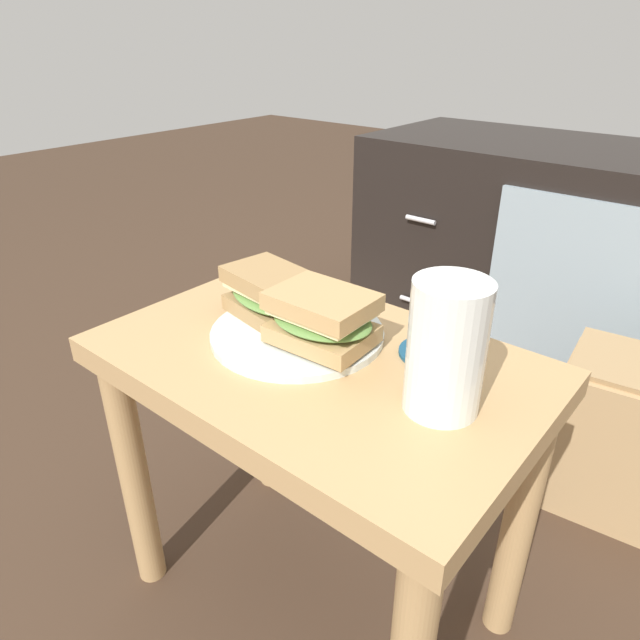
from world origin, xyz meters
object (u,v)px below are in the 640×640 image
sandwich_back (323,318)px  beer_glass (444,353)px  sandwich_front (273,295)px  coaster (433,353)px  plate (297,333)px  tv_cabinet (554,263)px  paper_bag (623,439)px

sandwich_back → beer_glass: size_ratio=0.94×
sandwich_front → beer_glass: (0.28, -0.03, 0.03)m
sandwich_front → coaster: bearing=17.1°
plate → beer_glass: bearing=-5.8°
tv_cabinet → coaster: (0.12, -0.86, 0.17)m
tv_cabinet → sandwich_front: size_ratio=6.07×
plate → coaster: 0.18m
tv_cabinet → beer_glass: (0.18, -0.95, 0.24)m
beer_glass → coaster: 0.13m
sandwich_front → beer_glass: size_ratio=1.07×
plate → sandwich_front: size_ratio=1.46×
sandwich_back → beer_glass: (0.17, -0.01, 0.02)m
plate → sandwich_front: (-0.05, 0.01, 0.04)m
tv_cabinet → sandwich_front: 0.95m
plate → sandwich_back: (0.05, -0.01, 0.04)m
beer_glass → coaster: bearing=122.4°
sandwich_front → paper_bag: size_ratio=0.49×
sandwich_front → paper_bag: 0.72m
sandwich_back → beer_glass: beer_glass is taller
sandwich_back → beer_glass: bearing=-4.9°
tv_cabinet → sandwich_back: size_ratio=6.94×
beer_glass → tv_cabinet: bearing=100.9°
sandwich_front → sandwich_back: sandwich_back is taller
tv_cabinet → sandwich_front: tv_cabinet is taller
coaster → paper_bag: size_ratio=0.26×
beer_glass → coaster: size_ratio=1.72×
plate → coaster: (0.16, 0.07, -0.00)m
sandwich_back → sandwich_front: bearing=171.1°
sandwich_front → paper_bag: sandwich_front is taller
plate → sandwich_back: size_ratio=1.66×
plate → sandwich_front: sandwich_front is taller
sandwich_front → beer_glass: 0.28m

